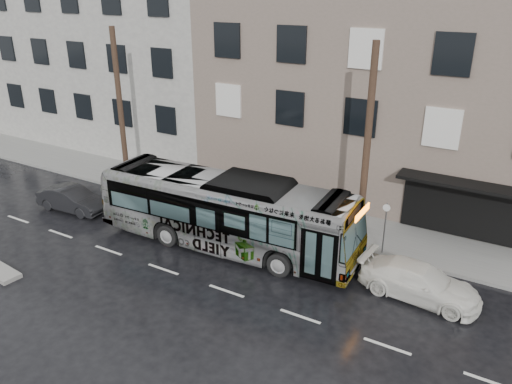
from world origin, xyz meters
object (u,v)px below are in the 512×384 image
utility_pole_front (367,152)px  white_sedan (419,282)px  sign_post (385,228)px  utility_pole_rear (121,112)px  bus (226,212)px  dark_sedan (72,199)px

utility_pole_front → white_sedan: size_ratio=1.97×
sign_post → white_sedan: bearing=-48.0°
utility_pole_rear → sign_post: (15.10, 0.00, -3.30)m
bus → dark_sedan: (-9.18, -0.90, -1.06)m
white_sedan → bus: bearing=96.2°
utility_pole_rear → sign_post: utility_pole_rear is taller
utility_pole_front → sign_post: 3.48m
utility_pole_front → white_sedan: bearing=-36.3°
utility_pole_front → bus: bearing=-153.3°
white_sedan → dark_sedan: bearing=98.0°
utility_pole_front → dark_sedan: (-14.53, -3.58, -4.00)m
utility_pole_front → bus: (-5.34, -2.68, -2.94)m
utility_pole_rear → white_sedan: (17.25, -2.39, -3.99)m
sign_post → bus: bearing=-157.4°
sign_post → white_sedan: (2.15, -2.39, -0.69)m
sign_post → dark_sedan: sign_post is taller
bus → dark_sedan: bus is taller
dark_sedan → utility_pole_rear: bearing=-12.5°
bus → utility_pole_rear: bearing=69.8°
utility_pole_front → white_sedan: (3.25, -2.39, -3.99)m
sign_post → utility_pole_rear: bearing=180.0°
bus → dark_sedan: bearing=92.6°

